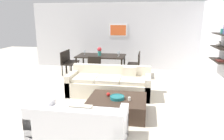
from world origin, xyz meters
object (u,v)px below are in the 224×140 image
coffee_table (117,106)px  centerpiece_vase (99,51)px  dining_chair_foot (95,67)px  apple_on_coffee_table (108,94)px  wine_glass_left_far (85,52)px  sofa_beige (110,85)px  dining_chair_left_far (70,60)px  wine_glass_right_far (119,52)px  dining_table (101,57)px  dining_chair_left_near (66,62)px  wine_glass_right_near (118,53)px  loveseat_white (80,128)px  dining_chair_right_near (135,64)px  decorative_bowl (117,97)px  candle_jar (129,99)px  dining_chair_right_far (136,62)px

coffee_table → centerpiece_vase: size_ratio=4.12×
coffee_table → dining_chair_foot: dining_chair_foot is taller
apple_on_coffee_table → wine_glass_left_far: size_ratio=0.61×
sofa_beige → dining_chair_left_far: dining_chair_left_far is taller
dining_chair_left_far → wine_glass_right_far: (1.95, -0.10, 0.36)m
dining_chair_left_far → wine_glass_left_far: (0.63, -0.10, 0.34)m
coffee_table → centerpiece_vase: bearing=109.6°
sofa_beige → dining_table: bearing=108.9°
dining_chair_left_near → coffee_table: bearing=-51.5°
dining_table → wine_glass_right_near: bearing=-10.3°
loveseat_white → dining_chair_right_near: dining_chair_right_near is taller
decorative_bowl → candle_jar: 0.27m
dining_chair_right_near → dining_chair_left_far: size_ratio=1.00×
loveseat_white → dining_chair_left_near: bearing=114.4°
sofa_beige → dining_chair_foot: bearing=121.8°
dining_table → wine_glass_right_far: bearing=10.3°
dining_chair_right_far → apple_on_coffee_table: bearing=-97.4°
coffee_table → wine_glass_right_far: wine_glass_right_far is taller
dining_chair_left_near → wine_glass_right_near: bearing=2.9°
coffee_table → apple_on_coffee_table: size_ratio=14.64×
coffee_table → candle_jar: (0.27, -0.09, 0.23)m
apple_on_coffee_table → dining_chair_left_far: (-2.15, 3.32, 0.08)m
loveseat_white → coffee_table: size_ratio=1.23×
apple_on_coffee_table → dining_chair_right_near: 2.91m
dining_chair_right_near → wine_glass_left_far: (-1.95, 0.34, 0.34)m
apple_on_coffee_table → dining_chair_foot: size_ratio=0.10×
coffee_table → dining_chair_left_far: bearing=124.8°
sofa_beige → dining_chair_right_near: size_ratio=2.57×
dining_chair_right_far → wine_glass_right_near: (-0.63, -0.34, 0.38)m
dining_chair_right_near → dining_table: bearing=170.4°
apple_on_coffee_table → decorative_bowl: bearing=-31.4°
sofa_beige → candle_jar: size_ratio=29.60×
dining_chair_foot → apple_on_coffee_table: bearing=-68.8°
wine_glass_right_near → coffee_table: bearing=-82.3°
coffee_table → dining_chair_left_near: bearing=128.5°
wine_glass_left_far → wine_glass_right_near: 1.35m
sofa_beige → coffee_table: size_ratio=1.78×
sofa_beige → dining_chair_right_near: bearing=71.3°
dining_table → wine_glass_right_far: wine_glass_right_far is taller
decorative_bowl → dining_chair_foot: (-1.08, 2.34, 0.09)m
apple_on_coffee_table → dining_table: size_ratio=0.05×
dining_chair_left_far → wine_glass_right_near: bearing=-9.8°
dining_chair_right_near → centerpiece_vase: size_ratio=2.86×
coffee_table → wine_glass_left_far: bearing=117.7°
dining_chair_right_near → dining_chair_left_far: same height
sofa_beige → dining_chair_left_far: (-1.98, 2.22, 0.21)m
dining_chair_right_near → dining_chair_foot: bearing=-152.4°
dining_table → dining_chair_left_near: 1.32m
dining_chair_right_far → wine_glass_left_far: wine_glass_left_far is taller
sofa_beige → wine_glass_left_far: size_ratio=15.77×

